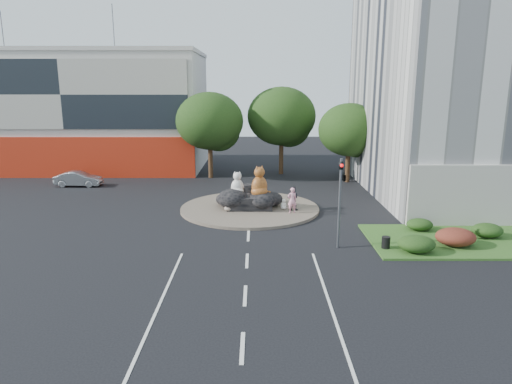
{
  "coord_description": "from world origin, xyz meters",
  "views": [
    {
      "loc": [
        0.48,
        -21.98,
        8.71
      ],
      "look_at": [
        0.46,
        7.05,
        2.0
      ],
      "focal_mm": 32.0,
      "sensor_mm": 36.0,
      "label": 1
    }
  ],
  "objects_px": {
    "pedestrian_pink": "(292,200)",
    "litter_bin": "(386,242)",
    "kitten_white": "(284,204)",
    "pedestrian_dark": "(293,198)",
    "cat_white": "(237,183)",
    "parked_car": "(79,179)",
    "cat_tabby": "(259,181)",
    "kitten_calico": "(228,204)"
  },
  "relations": [
    {
      "from": "cat_white",
      "to": "pedestrian_pink",
      "type": "xyz_separation_m",
      "value": [
        3.83,
        -1.51,
        -0.89
      ]
    },
    {
      "from": "cat_white",
      "to": "kitten_white",
      "type": "relative_size",
      "value": 2.27
    },
    {
      "from": "cat_white",
      "to": "kitten_white",
      "type": "bearing_deg",
      "value": -13.28
    },
    {
      "from": "cat_white",
      "to": "cat_tabby",
      "type": "distance_m",
      "value": 1.65
    },
    {
      "from": "litter_bin",
      "to": "kitten_white",
      "type": "bearing_deg",
      "value": 123.12
    },
    {
      "from": "cat_white",
      "to": "kitten_calico",
      "type": "relative_size",
      "value": 1.71
    },
    {
      "from": "kitten_white",
      "to": "cat_white",
      "type": "bearing_deg",
      "value": 152.84
    },
    {
      "from": "cat_white",
      "to": "litter_bin",
      "type": "relative_size",
      "value": 2.73
    },
    {
      "from": "pedestrian_pink",
      "to": "litter_bin",
      "type": "height_order",
      "value": "pedestrian_pink"
    },
    {
      "from": "kitten_calico",
      "to": "pedestrian_dark",
      "type": "distance_m",
      "value": 4.56
    },
    {
      "from": "cat_tabby",
      "to": "parked_car",
      "type": "bearing_deg",
      "value": 118.35
    },
    {
      "from": "kitten_calico",
      "to": "parked_car",
      "type": "xyz_separation_m",
      "value": [
        -13.95,
        9.03,
        -0.05
      ]
    },
    {
      "from": "cat_white",
      "to": "parked_car",
      "type": "bearing_deg",
      "value": 147.1
    },
    {
      "from": "kitten_calico",
      "to": "parked_car",
      "type": "relative_size",
      "value": 0.25
    },
    {
      "from": "pedestrian_dark",
      "to": "parked_car",
      "type": "height_order",
      "value": "pedestrian_dark"
    },
    {
      "from": "cat_white",
      "to": "cat_tabby",
      "type": "height_order",
      "value": "cat_tabby"
    },
    {
      "from": "cat_white",
      "to": "kitten_calico",
      "type": "bearing_deg",
      "value": -125.65
    },
    {
      "from": "kitten_white",
      "to": "litter_bin",
      "type": "xyz_separation_m",
      "value": [
        5.11,
        -7.84,
        -0.15
      ]
    },
    {
      "from": "kitten_white",
      "to": "pedestrian_pink",
      "type": "relative_size",
      "value": 0.44
    },
    {
      "from": "cat_tabby",
      "to": "kitten_white",
      "type": "distance_m",
      "value": 2.38
    },
    {
      "from": "cat_tabby",
      "to": "litter_bin",
      "type": "height_order",
      "value": "cat_tabby"
    },
    {
      "from": "cat_tabby",
      "to": "pedestrian_pink",
      "type": "distance_m",
      "value": 2.74
    },
    {
      "from": "kitten_calico",
      "to": "pedestrian_dark",
      "type": "bearing_deg",
      "value": 6.93
    },
    {
      "from": "kitten_calico",
      "to": "parked_car",
      "type": "bearing_deg",
      "value": 151.2
    },
    {
      "from": "cat_white",
      "to": "pedestrian_dark",
      "type": "xyz_separation_m",
      "value": [
        3.92,
        -0.78,
        -0.94
      ]
    },
    {
      "from": "pedestrian_dark",
      "to": "pedestrian_pink",
      "type": "bearing_deg",
      "value": 94.06
    },
    {
      "from": "kitten_white",
      "to": "kitten_calico",
      "type": "bearing_deg",
      "value": 168.79
    },
    {
      "from": "cat_white",
      "to": "kitten_calico",
      "type": "height_order",
      "value": "cat_white"
    },
    {
      "from": "pedestrian_dark",
      "to": "parked_car",
      "type": "xyz_separation_m",
      "value": [
        -18.49,
        8.8,
        -0.37
      ]
    },
    {
      "from": "parked_car",
      "to": "litter_bin",
      "type": "xyz_separation_m",
      "value": [
        23.0,
        -16.4,
        -0.23
      ]
    },
    {
      "from": "cat_tabby",
      "to": "kitten_calico",
      "type": "xyz_separation_m",
      "value": [
        -2.2,
        -0.59,
        -1.5
      ]
    },
    {
      "from": "kitten_calico",
      "to": "kitten_white",
      "type": "relative_size",
      "value": 1.33
    },
    {
      "from": "cat_tabby",
      "to": "cat_white",
      "type": "bearing_deg",
      "value": 131.21
    },
    {
      "from": "pedestrian_pink",
      "to": "pedestrian_dark",
      "type": "bearing_deg",
      "value": -110.56
    },
    {
      "from": "litter_bin",
      "to": "parked_car",
      "type": "bearing_deg",
      "value": 144.51
    },
    {
      "from": "cat_tabby",
      "to": "kitten_calico",
      "type": "height_order",
      "value": "cat_tabby"
    },
    {
      "from": "cat_white",
      "to": "cat_tabby",
      "type": "relative_size",
      "value": 0.79
    },
    {
      "from": "cat_tabby",
      "to": "parked_car",
      "type": "xyz_separation_m",
      "value": [
        -16.15,
        8.44,
        -1.55
      ]
    },
    {
      "from": "kitten_white",
      "to": "pedestrian_dark",
      "type": "height_order",
      "value": "pedestrian_dark"
    },
    {
      "from": "cat_tabby",
      "to": "pedestrian_dark",
      "type": "xyz_separation_m",
      "value": [
        2.35,
        -0.36,
        -1.18
      ]
    },
    {
      "from": "kitten_calico",
      "to": "litter_bin",
      "type": "height_order",
      "value": "kitten_calico"
    },
    {
      "from": "kitten_white",
      "to": "pedestrian_dark",
      "type": "relative_size",
      "value": 0.46
    }
  ]
}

